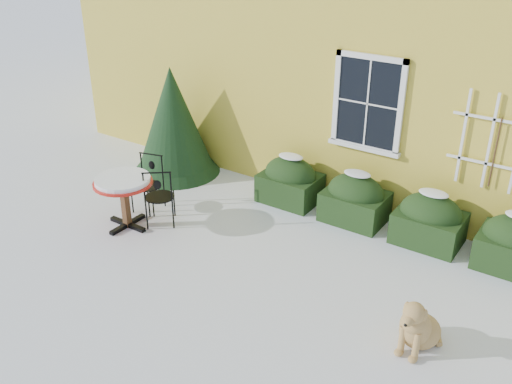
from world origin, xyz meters
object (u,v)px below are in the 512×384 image
Objects in this scene: dog at (417,327)px; evergreen_shrub at (174,131)px; bistro_table at (123,186)px; patio_chair_near at (159,196)px; patio_chair_far at (148,183)px.

evergreen_shrub is at bearing 163.47° from dog.
bistro_table is 0.93× the size of patio_chair_near.
evergreen_shrub is at bearing 110.50° from bistro_table.
bistro_table is at bearing 3.80° from patio_chair_near.
bistro_table is (0.81, -2.17, -0.12)m from evergreen_shrub.
bistro_table is at bearing -176.83° from dog.
patio_chair_near is (1.23, -1.78, -0.35)m from evergreen_shrub.
dog is at bearing -23.78° from patio_chair_far.
patio_chair_far is at bearing 175.69° from dog.
bistro_table is 0.62m from patio_chair_near.
bistro_table is 0.98× the size of patio_chair_far.
patio_chair_near is at bearing 178.30° from dog.
patio_chair_near is 4.73m from dog.
evergreen_shrub is 2.19m from patio_chair_near.
evergreen_shrub is 6.39m from dog.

